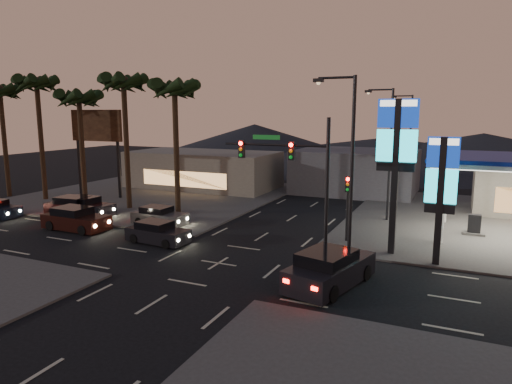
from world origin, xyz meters
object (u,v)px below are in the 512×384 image
at_px(pylon_sign_tall, 397,146).
at_px(car_lane_a_front, 157,233).
at_px(pylon_sign_short, 441,181).
at_px(suv_station, 329,269).
at_px(car_lane_b_front, 159,216).
at_px(car_lane_b_rear, 75,207).
at_px(car_lane_a_mid, 75,219).
at_px(traffic_signal_mast, 296,169).
at_px(car_lane_b_mid, 85,207).

distance_m(pylon_sign_tall, car_lane_a_front, 15.59).
bearing_deg(pylon_sign_short, suv_station, -130.81).
relative_size(pylon_sign_tall, car_lane_b_front, 2.10).
distance_m(car_lane_b_front, suv_station, 16.18).
distance_m(pylon_sign_tall, car_lane_b_rear, 25.31).
bearing_deg(car_lane_a_mid, suv_station, -8.95).
relative_size(traffic_signal_mast, car_lane_b_rear, 1.60).
distance_m(pylon_sign_short, car_lane_a_mid, 24.26).
bearing_deg(pylon_sign_tall, pylon_sign_short, -21.80).
distance_m(pylon_sign_tall, suv_station, 8.60).
xyz_separation_m(car_lane_a_mid, car_lane_b_rear, (-3.33, 3.25, -0.02)).
bearing_deg(car_lane_b_mid, suv_station, -16.89).
distance_m(car_lane_b_front, car_lane_b_mid, 7.21).
relative_size(pylon_sign_tall, suv_station, 1.57).
bearing_deg(traffic_signal_mast, suv_station, -45.02).
height_order(traffic_signal_mast, car_lane_a_front, traffic_signal_mast).
xyz_separation_m(traffic_signal_mast, suv_station, (2.72, -2.72, -4.39)).
distance_m(traffic_signal_mast, car_lane_b_mid, 20.14).
bearing_deg(car_lane_b_rear, suv_station, -15.53).
distance_m(pylon_sign_short, suv_station, 7.90).
distance_m(traffic_signal_mast, car_lane_b_front, 13.46).
bearing_deg(car_lane_a_front, car_lane_b_rear, 161.49).
bearing_deg(car_lane_a_front, pylon_sign_short, 8.55).
bearing_deg(pylon_sign_tall, car_lane_a_front, -166.06).
distance_m(traffic_signal_mast, car_lane_a_mid, 17.20).
height_order(car_lane_a_front, car_lane_b_mid, car_lane_b_mid).
relative_size(pylon_sign_short, car_lane_b_mid, 1.44).
relative_size(traffic_signal_mast, car_lane_a_mid, 1.60).
height_order(car_lane_a_mid, car_lane_b_mid, car_lane_a_mid).
relative_size(pylon_sign_short, suv_station, 1.22).
xyz_separation_m(pylon_sign_tall, car_lane_a_mid, (-21.34, -3.19, -5.64)).
height_order(pylon_sign_tall, car_lane_b_mid, pylon_sign_tall).
height_order(car_lane_a_mid, suv_station, suv_station).
height_order(traffic_signal_mast, car_lane_b_mid, traffic_signal_mast).
height_order(car_lane_b_front, car_lane_b_mid, car_lane_b_mid).
height_order(car_lane_a_front, car_lane_b_front, car_lane_b_front).
height_order(pylon_sign_tall, pylon_sign_short, pylon_sign_tall).
bearing_deg(car_lane_b_mid, car_lane_a_front, -21.57).
xyz_separation_m(car_lane_b_front, car_lane_b_mid, (-7.21, 0.01, 0.08)).
bearing_deg(pylon_sign_tall, car_lane_b_front, 178.57).
bearing_deg(traffic_signal_mast, car_lane_a_mid, 178.90).
distance_m(car_lane_a_front, car_lane_b_mid, 10.66).
distance_m(pylon_sign_tall, pylon_sign_short, 3.20).
height_order(pylon_sign_short, car_lane_b_mid, pylon_sign_short).
xyz_separation_m(pylon_sign_short, car_lane_a_mid, (-23.84, -2.19, -3.91)).
xyz_separation_m(car_lane_a_front, car_lane_b_mid, (-9.91, 3.92, 0.09)).
bearing_deg(car_lane_a_mid, car_lane_a_front, -2.35).
distance_m(car_lane_b_mid, car_lane_b_rear, 0.79).
bearing_deg(traffic_signal_mast, car_lane_b_rear, 169.84).
relative_size(car_lane_a_front, car_lane_b_front, 1.01).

